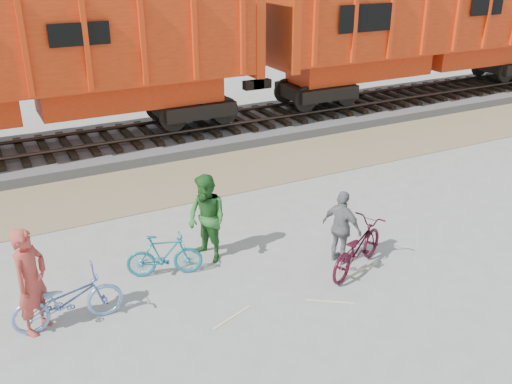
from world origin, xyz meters
The scene contains 12 objects.
ground centered at (0.00, 0.00, 0.00)m, with size 120.00×120.00×0.00m, color #9E9E99.
gravel_strip centered at (0.00, 5.50, 0.01)m, with size 120.00×3.00×0.02m, color #957A5C.
ballast_bed centered at (0.00, 9.00, 0.15)m, with size 120.00×4.00×0.30m, color slate.
track centered at (0.00, 9.00, 0.47)m, with size 120.00×2.60×0.24m.
hopper_car_center centered at (-2.87, 9.00, 3.01)m, with size 14.00×3.13×4.65m.
hopper_car_right centered at (12.13, 9.00, 3.01)m, with size 14.00×3.13×4.65m.
bicycle_blue centered at (-3.55, 0.34, 0.49)m, with size 0.65×1.86×0.98m, color #6F91CA.
bicycle_teal centered at (-1.56, 1.08, 0.45)m, with size 0.42×1.48×0.89m, color #19768B.
bicycle_maroon centered at (1.90, -0.48, 0.50)m, with size 0.66×1.90×1.00m, color #430B1C.
person_solo centered at (-4.05, 0.44, 0.95)m, with size 0.69×0.46×1.90m, color #B63E34.
person_man centered at (-0.56, 1.28, 0.92)m, with size 0.90×0.70×1.85m, color #276426.
person_woman centered at (1.80, -0.08, 0.78)m, with size 0.92×0.38×1.57m, color slate.
Camera 1 is at (-4.46, -8.34, 6.05)m, focal length 40.00 mm.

